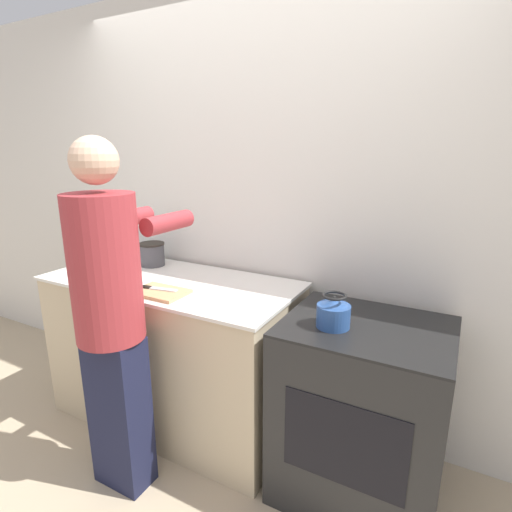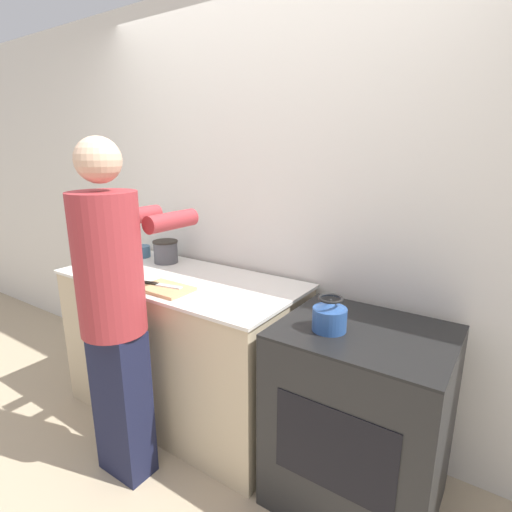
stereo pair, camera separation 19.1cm
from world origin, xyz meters
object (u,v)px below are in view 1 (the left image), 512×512
object	(u,v)px
cutting_board	(160,292)
person	(111,310)
oven	(361,411)
kettle	(333,313)
bowl_prep	(105,275)
knife	(154,288)
canister_jar	(152,254)

from	to	relation	value
cutting_board	person	bearing A→B (deg)	-92.33
oven	kettle	distance (m)	0.54
oven	bowl_prep	size ratio (longest dim) A/B	4.82
person	cutting_board	bearing A→B (deg)	87.67
person	kettle	bearing A→B (deg)	23.60
knife	bowl_prep	bearing A→B (deg)	170.33
oven	bowl_prep	xyz separation A→B (m)	(-1.48, -0.17, 0.51)
person	oven	bearing A→B (deg)	24.92
person	bowl_prep	xyz separation A→B (m)	(-0.41, 0.32, 0.02)
bowl_prep	oven	bearing A→B (deg)	6.69
bowl_prep	canister_jar	xyz separation A→B (m)	(0.01, 0.39, 0.04)
person	kettle	size ratio (longest dim) A/B	11.26
oven	canister_jar	world-z (taller)	canister_jar
person	knife	distance (m)	0.33
person	knife	world-z (taller)	person
knife	canister_jar	xyz separation A→B (m)	(-0.36, 0.39, 0.06)
cutting_board	canister_jar	world-z (taller)	canister_jar
person	canister_jar	xyz separation A→B (m)	(-0.40, 0.71, 0.05)
kettle	bowl_prep	bearing A→B (deg)	-176.38
canister_jar	bowl_prep	bearing A→B (deg)	-91.20
bowl_prep	canister_jar	size ratio (longest dim) A/B	1.12
oven	person	size ratio (longest dim) A/B	0.52
person	kettle	xyz separation A→B (m)	(0.94, 0.41, 0.02)
kettle	bowl_prep	distance (m)	1.34
cutting_board	knife	size ratio (longest dim) A/B	1.12
cutting_board	knife	bearing A→B (deg)	169.79
canister_jar	oven	bearing A→B (deg)	-8.38
canister_jar	person	bearing A→B (deg)	-60.90
knife	canister_jar	distance (m)	0.53
knife	bowl_prep	distance (m)	0.37
person	knife	size ratio (longest dim) A/B	6.81
canister_jar	kettle	bearing A→B (deg)	-12.85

